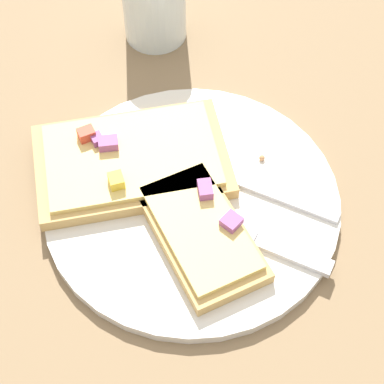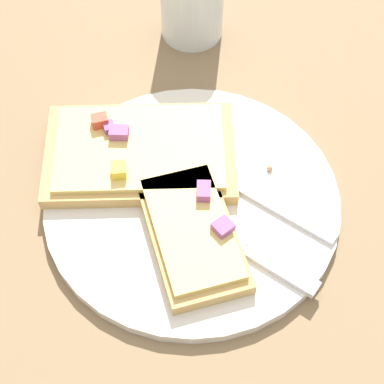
# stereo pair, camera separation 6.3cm
# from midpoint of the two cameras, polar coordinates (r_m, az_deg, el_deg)

# --- Properties ---
(ground_plane) EXTENTS (4.00, 4.00, 0.00)m
(ground_plane) POSITION_cam_midpoint_polar(r_m,az_deg,el_deg) (0.65, -2.77, -1.30)
(ground_plane) COLOR #7F6647
(plate) EXTENTS (0.30, 0.30, 0.01)m
(plate) POSITION_cam_midpoint_polar(r_m,az_deg,el_deg) (0.64, -2.80, -1.01)
(plate) COLOR silver
(plate) RESTS_ON ground
(fork) EXTENTS (0.20, 0.15, 0.01)m
(fork) POSITION_cam_midpoint_polar(r_m,az_deg,el_deg) (0.65, -0.33, 1.48)
(fork) COLOR silver
(fork) RESTS_ON plate
(knife) EXTENTS (0.17, 0.13, 0.01)m
(knife) POSITION_cam_midpoint_polar(r_m,az_deg,el_deg) (0.61, 2.12, -4.18)
(knife) COLOR silver
(knife) RESTS_ON plate
(pizza_slice_main) EXTENTS (0.20, 0.13, 0.03)m
(pizza_slice_main) POSITION_cam_midpoint_polar(r_m,az_deg,el_deg) (0.66, -8.14, 2.69)
(pizza_slice_main) COLOR tan
(pizza_slice_main) RESTS_ON plate
(pizza_slice_corner) EXTENTS (0.12, 0.16, 0.03)m
(pizza_slice_corner) POSITION_cam_midpoint_polar(r_m,az_deg,el_deg) (0.61, -2.21, -3.67)
(pizza_slice_corner) COLOR tan
(pizza_slice_corner) RESTS_ON plate
(crumb_scatter) EXTENTS (0.21, 0.12, 0.01)m
(crumb_scatter) POSITION_cam_midpoint_polar(r_m,az_deg,el_deg) (0.61, -3.60, -3.58)
(crumb_scatter) COLOR tan
(crumb_scatter) RESTS_ON plate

